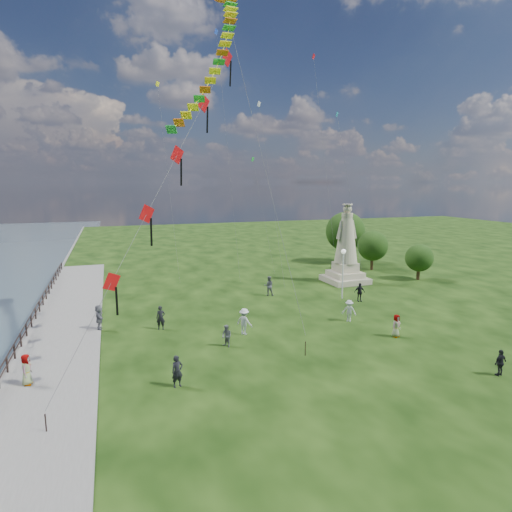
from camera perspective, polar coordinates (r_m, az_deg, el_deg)
name	(u,v)px	position (r m, az deg, el deg)	size (l,w,h in m)	color
waterfront	(38,353)	(30.87, -27.11, -11.41)	(200.00, 200.00, 1.51)	#364751
statue	(346,253)	(46.22, 11.89, 0.37)	(4.16, 4.16, 8.31)	#B9B18C
lamppost	(343,263)	(39.49, 11.54, -0.93)	(0.43, 0.43, 4.61)	silver
tree_row	(360,238)	(55.55, 13.64, 2.40)	(6.48, 15.58, 6.73)	#382314
person_0	(177,371)	(23.35, -10.45, -14.89)	(0.62, 0.41, 1.70)	black
person_1	(227,336)	(28.17, -3.94, -10.61)	(0.71, 0.44, 1.46)	#595960
person_2	(244,321)	(30.24, -1.58, -8.72)	(1.21, 0.62, 1.87)	silver
person_3	(500,363)	(27.72, 29.81, -12.24)	(0.88, 0.45, 1.50)	black
person_4	(396,326)	(31.33, 18.19, -8.83)	(0.78, 0.48, 1.59)	#595960
person_5	(99,318)	(33.03, -20.18, -7.79)	(1.67, 0.72, 1.80)	#595960
person_6	(161,318)	(31.96, -12.59, -8.04)	(0.64, 0.42, 1.75)	black
person_7	(269,286)	(40.31, 1.71, -4.00)	(0.91, 0.56, 1.86)	#595960
person_8	(349,311)	(33.75, 12.31, -7.14)	(1.08, 0.56, 1.67)	silver
person_9	(360,292)	(39.48, 13.64, -4.71)	(0.98, 0.50, 1.67)	black
person_10	(27,371)	(25.95, -28.27, -13.39)	(0.81, 0.50, 1.66)	#595960
red_kite_train	(175,163)	(24.47, -10.77, 12.08)	(11.04, 9.35, 18.76)	black
small_kites	(260,133)	(47.99, 0.59, 16.10)	(19.47, 12.99, 26.57)	silver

